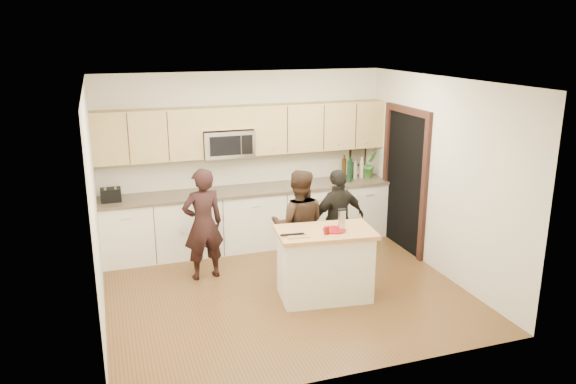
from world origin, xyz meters
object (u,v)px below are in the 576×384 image
object	(u,v)px
toaster	(111,195)
woman_center	(299,225)
island	(325,264)
woman_left	(203,224)
woman_right	(338,220)

from	to	relation	value
toaster	woman_center	distance (m)	2.73
woman_center	island	bearing A→B (deg)	118.95
woman_left	woman_right	world-z (taller)	woman_left
toaster	woman_right	size ratio (longest dim) A/B	0.19
woman_right	woman_left	bearing A→B (deg)	-20.01
woman_left	woman_center	size ratio (longest dim) A/B	1.01
toaster	woman_center	size ratio (longest dim) A/B	0.18
woman_center	woman_right	world-z (taller)	woman_center
toaster	woman_left	xyz separation A→B (m)	(1.14, -0.93, -0.26)
woman_left	woman_right	bearing A→B (deg)	162.73
woman_left	woman_right	xyz separation A→B (m)	(1.85, -0.30, -0.05)
woman_center	woman_right	bearing A→B (deg)	-150.04
toaster	woman_left	bearing A→B (deg)	-39.14
toaster	woman_right	xyz separation A→B (m)	(2.99, -1.23, -0.31)
toaster	island	bearing A→B (deg)	-39.08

